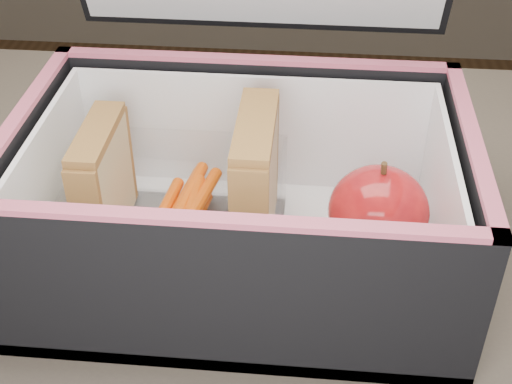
% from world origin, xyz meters
% --- Properties ---
extents(kitchen_table, '(1.20, 0.80, 0.75)m').
position_xyz_m(kitchen_table, '(0.00, 0.00, 0.66)').
color(kitchen_table, brown).
rests_on(kitchen_table, ground).
extents(lunch_bag, '(0.33, 0.30, 0.33)m').
position_xyz_m(lunch_bag, '(-0.03, 0.04, 0.82)').
color(lunch_bag, black).
rests_on(lunch_bag, kitchen_table).
extents(plastic_tub, '(0.16, 0.11, 0.07)m').
position_xyz_m(plastic_tub, '(-0.08, 0.04, 0.80)').
color(plastic_tub, white).
rests_on(plastic_tub, lunch_bag).
extents(sandwich_left, '(0.02, 0.09, 0.10)m').
position_xyz_m(sandwich_left, '(-0.14, 0.04, 0.82)').
color(sandwich_left, tan).
rests_on(sandwich_left, plastic_tub).
extents(sandwich_right, '(0.03, 0.10, 0.11)m').
position_xyz_m(sandwich_right, '(-0.02, 0.04, 0.82)').
color(sandwich_right, tan).
rests_on(sandwich_right, plastic_tub).
extents(carrot_sticks, '(0.05, 0.14, 0.03)m').
position_xyz_m(carrot_sticks, '(-0.08, 0.05, 0.78)').
color(carrot_sticks, '#E15610').
rests_on(carrot_sticks, plastic_tub).
extents(paper_napkin, '(0.09, 0.09, 0.01)m').
position_xyz_m(paper_napkin, '(0.07, 0.04, 0.77)').
color(paper_napkin, white).
rests_on(paper_napkin, lunch_bag).
extents(red_apple, '(0.09, 0.09, 0.08)m').
position_xyz_m(red_apple, '(0.07, 0.04, 0.81)').
color(red_apple, maroon).
rests_on(red_apple, paper_napkin).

